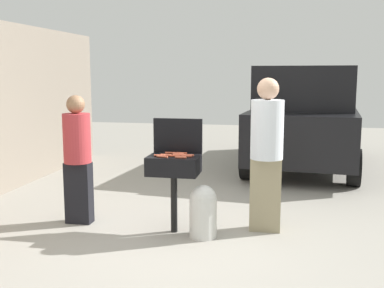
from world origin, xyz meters
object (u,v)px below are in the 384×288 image
(propane_tank, at_px, (203,210))
(person_right, at_px, (267,149))
(hot_dog_10, at_px, (160,155))
(parked_minivan, at_px, (306,117))
(hot_dog_2, at_px, (166,155))
(hot_dog_3, at_px, (178,154))
(hot_dog_8, at_px, (171,153))
(hot_dog_4, at_px, (174,156))
(hot_dog_6, at_px, (162,157))
(hot_dog_1, at_px, (181,157))
(bbq_grill, at_px, (174,168))
(hot_dog_0, at_px, (188,155))
(hot_dog_9, at_px, (187,156))
(person_left, at_px, (77,155))
(hot_dog_5, at_px, (178,155))
(hot_dog_7, at_px, (182,153))

(propane_tank, bearing_deg, person_right, 28.84)
(hot_dog_10, xyz_separation_m, parked_minivan, (1.85, 4.46, 0.08))
(hot_dog_2, distance_m, hot_dog_3, 0.16)
(hot_dog_8, height_order, hot_dog_10, same)
(hot_dog_4, distance_m, hot_dog_6, 0.14)
(hot_dog_1, height_order, person_right, person_right)
(hot_dog_3, xyz_separation_m, parked_minivan, (1.66, 4.31, 0.08))
(hot_dog_4, bearing_deg, person_right, 18.72)
(bbq_grill, bearing_deg, hot_dog_0, 0.47)
(person_right, bearing_deg, hot_dog_10, 24.52)
(bbq_grill, xyz_separation_m, hot_dog_9, (0.17, -0.06, 0.16))
(hot_dog_1, bearing_deg, person_left, 169.10)
(hot_dog_4, relative_size, hot_dog_9, 1.00)
(hot_dog_10, distance_m, person_left, 1.14)
(hot_dog_10, bearing_deg, hot_dog_1, -15.14)
(hot_dog_8, xyz_separation_m, propane_tank, (0.44, -0.22, -0.62))
(hot_dog_1, height_order, hot_dog_8, same)
(hot_dog_4, xyz_separation_m, person_right, (1.04, 0.35, 0.06))
(hot_dog_9, xyz_separation_m, person_left, (-1.44, 0.18, -0.06))
(bbq_grill, relative_size, hot_dog_0, 7.16)
(hot_dog_2, height_order, person_right, person_right)
(bbq_grill, bearing_deg, hot_dog_6, -124.73)
(hot_dog_10, distance_m, person_right, 1.27)
(hot_dog_3, bearing_deg, person_right, 10.81)
(hot_dog_1, distance_m, person_right, 1.05)
(hot_dog_1, distance_m, hot_dog_3, 0.25)
(hot_dog_5, distance_m, person_right, 1.05)
(hot_dog_7, height_order, parked_minivan, parked_minivan)
(hot_dog_9, relative_size, parked_minivan, 0.03)
(hot_dog_3, bearing_deg, propane_tank, -28.83)
(hot_dog_1, relative_size, hot_dog_3, 1.00)
(hot_dog_6, xyz_separation_m, parked_minivan, (1.80, 4.53, 0.08))
(hot_dog_1, relative_size, hot_dog_10, 1.00)
(bbq_grill, distance_m, hot_dog_0, 0.24)
(person_left, xyz_separation_m, parked_minivan, (2.97, 4.27, 0.14))
(hot_dog_6, bearing_deg, person_right, 19.69)
(bbq_grill, relative_size, hot_dog_10, 7.16)
(person_left, bearing_deg, hot_dog_0, -0.61)
(hot_dog_9, bearing_deg, hot_dog_2, 174.17)
(hot_dog_2, relative_size, hot_dog_3, 1.00)
(hot_dog_5, bearing_deg, hot_dog_10, -158.75)
(hot_dog_0, bearing_deg, person_right, 16.90)
(hot_dog_4, xyz_separation_m, hot_dog_6, (-0.13, -0.07, 0.00))
(hot_dog_8, bearing_deg, hot_dog_1, -55.46)
(hot_dog_1, xyz_separation_m, person_right, (0.95, 0.43, 0.06))
(person_left, bearing_deg, bbq_grill, -1.27)
(hot_dog_0, xyz_separation_m, hot_dog_10, (-0.33, -0.08, 0.00))
(hot_dog_2, bearing_deg, person_left, 172.77)
(hot_dog_7, height_order, person_right, person_right)
(bbq_grill, distance_m, hot_dog_7, 0.21)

